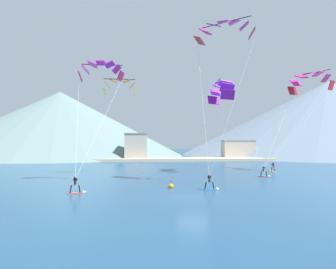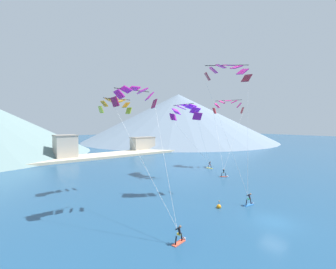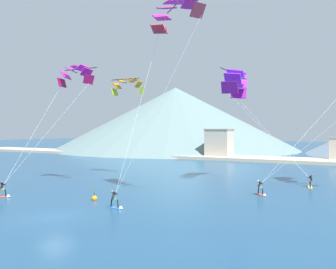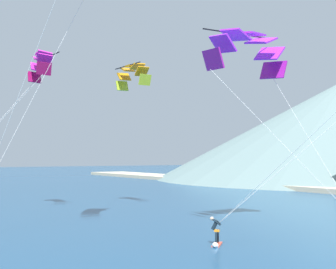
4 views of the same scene
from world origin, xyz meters
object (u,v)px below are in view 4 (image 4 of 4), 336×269
parafoil_kite_mid_center (247,48)px  parafoil_kite_far_left (41,64)px  parafoil_kite_distant_high_outer (132,73)px  kitesurfer_near_trail (216,237)px

parafoil_kite_mid_center → parafoil_kite_far_left: (-17.60, -10.02, 0.74)m
parafoil_kite_far_left → parafoil_kite_distant_high_outer: (1.70, 8.89, -0.31)m
parafoil_kite_far_left → parafoil_kite_mid_center: bearing=29.7°
parafoil_kite_far_left → parafoil_kite_distant_high_outer: parafoil_kite_far_left is taller
parafoil_kite_mid_center → parafoil_kite_distant_high_outer: 15.95m
kitesurfer_near_trail → parafoil_kite_mid_center: size_ratio=0.13×
kitesurfer_near_trail → parafoil_kite_far_left: size_ratio=0.12×
kitesurfer_near_trail → parafoil_kite_distant_high_outer: (-20.40, 5.41, 13.00)m
parafoil_kite_mid_center → parafoil_kite_far_left: 20.27m
parafoil_kite_distant_high_outer → kitesurfer_near_trail: bearing=-14.9°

